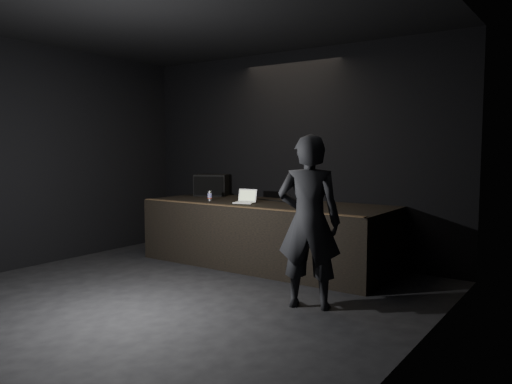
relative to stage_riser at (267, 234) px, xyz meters
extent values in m
plane|color=black|center=(0.00, -2.73, -0.50)|extent=(7.00, 7.00, 0.00)
cube|color=black|center=(0.00, 0.77, 1.25)|extent=(6.00, 0.10, 3.50)
cube|color=black|center=(3.00, -2.73, 1.25)|extent=(0.10, 7.00, 3.50)
cube|color=black|center=(0.00, 0.00, 0.00)|extent=(4.00, 1.50, 1.00)
cube|color=brown|center=(0.00, -0.71, 0.51)|extent=(3.92, 0.10, 0.01)
cube|color=black|center=(-1.50, 0.44, 0.69)|extent=(0.70, 0.61, 0.39)
cube|color=black|center=(-1.41, 0.25, 0.69)|extent=(0.50, 0.24, 0.33)
cylinder|color=black|center=(-0.14, 0.29, 0.51)|extent=(0.82, 0.18, 0.02)
cube|color=white|center=(-0.26, -0.26, 0.51)|extent=(0.35, 0.27, 0.02)
cube|color=silver|center=(-0.26, -0.26, 0.52)|extent=(0.28, 0.18, 0.00)
cube|color=white|center=(-0.29, -0.12, 0.61)|extent=(0.31, 0.13, 0.20)
cube|color=#B5C73A|center=(-0.28, -0.13, 0.61)|extent=(0.27, 0.10, 0.16)
cylinder|color=silver|center=(-0.92, -0.31, 0.58)|extent=(0.07, 0.07, 0.17)
cylinder|color=#1C1E9A|center=(-0.92, -0.31, 0.59)|extent=(0.07, 0.07, 0.07)
cylinder|color=#AE2E10|center=(-0.92, -0.31, 0.55)|extent=(0.07, 0.07, 0.01)
cylinder|color=white|center=(-0.30, -0.03, 0.55)|extent=(0.08, 0.08, 0.10)
cube|color=white|center=(1.12, -0.55, 0.52)|extent=(0.14, 0.14, 0.03)
imported|color=black|center=(1.60, -1.52, 0.51)|extent=(0.86, 0.70, 2.03)
camera|label=1|loc=(4.36, -6.58, 1.36)|focal=35.00mm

